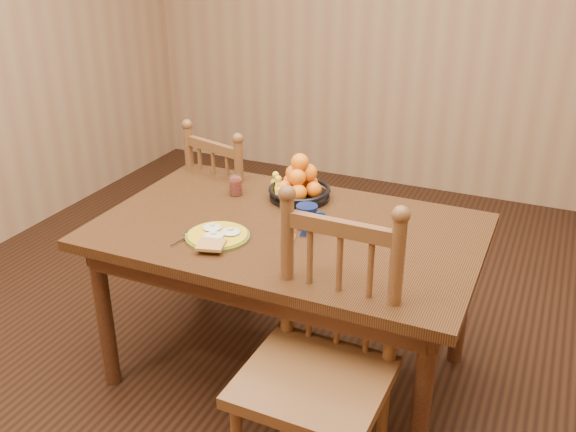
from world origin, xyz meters
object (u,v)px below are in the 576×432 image
at_px(breakfast_plate, 217,236).
at_px(fruit_bowl, 299,185).
at_px(chair_near, 319,368).
at_px(coffee_mug, 308,216).
at_px(chair_far, 236,213).
at_px(dining_table, 288,245).

relative_size(breakfast_plate, fruit_bowl, 0.92).
bearing_deg(chair_near, fruit_bowl, 118.61).
relative_size(breakfast_plate, coffee_mug, 2.24).
bearing_deg(chair_far, chair_near, 145.55).
height_order(breakfast_plate, coffee_mug, coffee_mug).
distance_m(dining_table, chair_far, 0.82).
relative_size(dining_table, breakfast_plate, 5.35).
distance_m(breakfast_plate, fruit_bowl, 0.54).
height_order(dining_table, chair_far, chair_far).
distance_m(dining_table, chair_near, 0.68).
xyz_separation_m(chair_near, breakfast_plate, (-0.58, 0.34, 0.24)).
distance_m(chair_far, breakfast_plate, 0.90).
xyz_separation_m(dining_table, chair_far, (-0.56, 0.56, -0.19)).
bearing_deg(coffee_mug, chair_near, -63.79).
relative_size(dining_table, chair_near, 1.48).
height_order(chair_far, breakfast_plate, chair_far).
bearing_deg(chair_near, dining_table, 124.49).
distance_m(coffee_mug, fruit_bowl, 0.32).
bearing_deg(chair_far, breakfast_plate, 129.68).
bearing_deg(chair_far, fruit_bowl, 167.47).
distance_m(chair_near, breakfast_plate, 0.71).
bearing_deg(chair_far, dining_table, 150.88).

